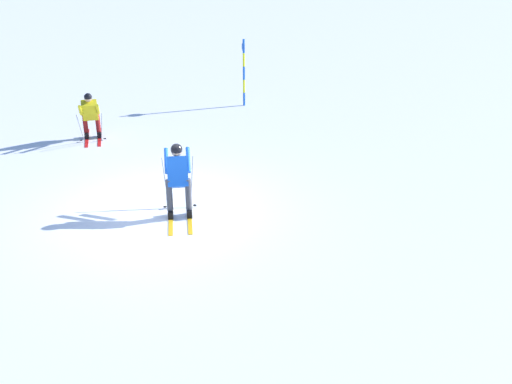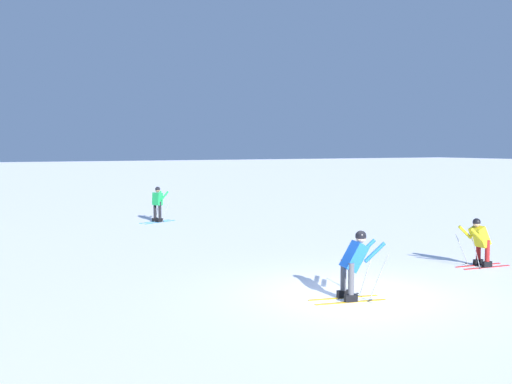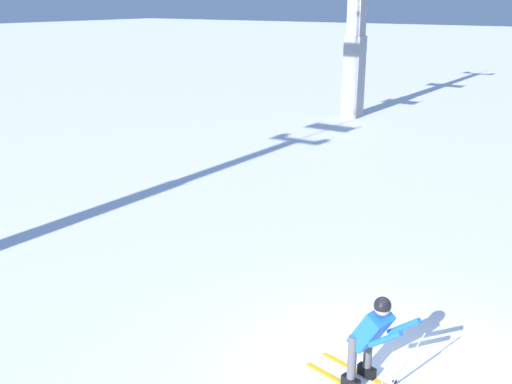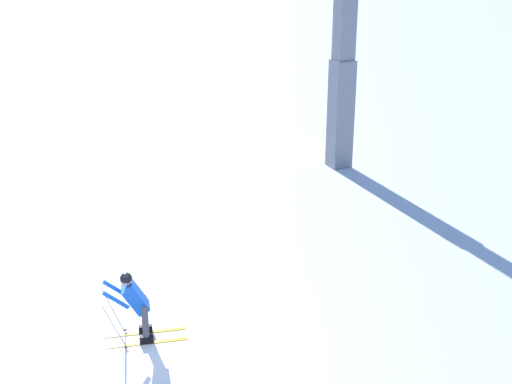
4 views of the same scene
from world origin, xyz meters
name	(u,v)px [view 1 (image 1 of 4)]	position (x,y,z in m)	size (l,w,h in m)	color
ground_plane	(162,209)	(0.00, 0.00, 0.00)	(260.00, 260.00, 0.00)	white
skier_carving_main	(178,175)	(-0.33, 0.30, 0.88)	(0.90, 1.73, 1.66)	yellow
trail_marker_pole	(244,70)	(-4.00, -6.82, 1.17)	(0.07, 0.28, 2.17)	blue
skier_distant_downhill	(90,113)	(1.04, -5.02, 0.76)	(0.74, 1.60, 1.47)	red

